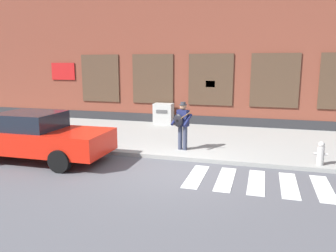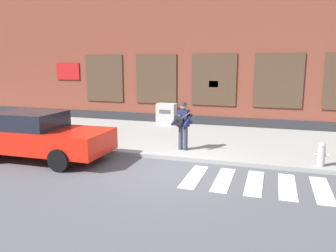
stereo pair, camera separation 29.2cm
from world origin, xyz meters
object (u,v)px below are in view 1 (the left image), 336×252
Objects in this scene: busker at (182,123)px; fire_hydrant at (321,153)px; red_car at (37,136)px; utility_box at (163,114)px.

busker is 4.36m from fire_hydrant.
red_car is 6.95m from utility_box.
busker reaches higher than utility_box.
red_car is 4.57× the size of utility_box.
red_car is 6.61× the size of fire_hydrant.
red_car is at bearing -169.84° from fire_hydrant.
utility_box is at bearing 141.29° from fire_hydrant.
red_car is 4.71m from busker.
busker is at bearing 172.79° from fire_hydrant.
utility_box reaches higher than fire_hydrant.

